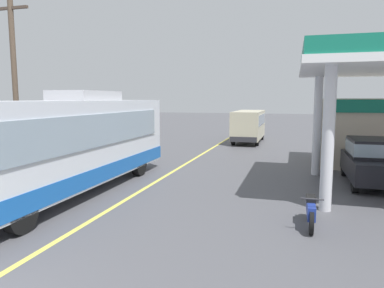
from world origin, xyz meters
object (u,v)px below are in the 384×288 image
at_px(coach_bus_main, 72,146).
at_px(car_at_pump, 370,159).
at_px(minibus_opposing_lane, 249,123).
at_px(motorcycle_parked_forecourt, 311,210).

distance_m(coach_bus_main, car_at_pump, 11.45).
distance_m(minibus_opposing_lane, motorcycle_parked_forecourt, 18.75).
relative_size(coach_bus_main, minibus_opposing_lane, 1.80).
bearing_deg(motorcycle_parked_forecourt, car_at_pump, 66.55).
relative_size(car_at_pump, minibus_opposing_lane, 0.69).
height_order(car_at_pump, minibus_opposing_lane, minibus_opposing_lane).
xyz_separation_m(car_at_pump, minibus_opposing_lane, (-6.34, 12.69, 0.46)).
bearing_deg(car_at_pump, coach_bus_main, -157.90).
height_order(car_at_pump, motorcycle_parked_forecourt, car_at_pump).
bearing_deg(minibus_opposing_lane, car_at_pump, -63.46).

